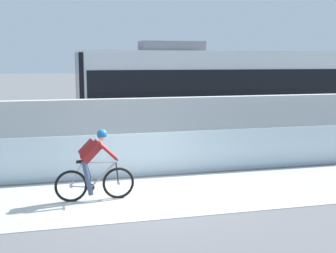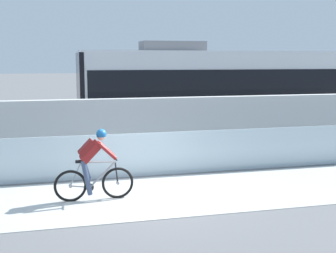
% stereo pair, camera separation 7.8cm
% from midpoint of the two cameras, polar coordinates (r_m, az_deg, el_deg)
% --- Properties ---
extents(ground_plane, '(200.00, 200.00, 0.00)m').
position_cam_midpoint_polar(ground_plane, '(10.51, -2.81, -8.82)').
color(ground_plane, slate).
extents(bike_path_deck, '(32.00, 3.20, 0.01)m').
position_cam_midpoint_polar(bike_path_deck, '(10.51, -2.81, -8.79)').
color(bike_path_deck, beige).
rests_on(bike_path_deck, ground).
extents(glass_parapet, '(32.00, 0.05, 1.17)m').
position_cam_midpoint_polar(glass_parapet, '(12.13, -4.54, -3.63)').
color(glass_parapet, silver).
rests_on(glass_parapet, ground).
extents(concrete_barrier_wall, '(32.00, 0.36, 1.96)m').
position_cam_midpoint_polar(concrete_barrier_wall, '(13.81, -5.81, -0.51)').
color(concrete_barrier_wall, silver).
rests_on(concrete_barrier_wall, ground).
extents(tram_rail_near, '(32.00, 0.08, 0.01)m').
position_cam_midpoint_polar(tram_rail_near, '(16.40, -7.02, -2.57)').
color(tram_rail_near, '#595654').
rests_on(tram_rail_near, ground).
extents(tram_rail_far, '(32.00, 0.08, 0.01)m').
position_cam_midpoint_polar(tram_rail_far, '(17.80, -7.59, -1.71)').
color(tram_rail_far, '#595654').
rests_on(tram_rail_far, ground).
extents(tram, '(11.06, 2.54, 3.81)m').
position_cam_midpoint_polar(tram, '(17.91, 6.78, 4.46)').
color(tram, silver).
rests_on(tram, ground).
extents(cyclist_on_bike, '(1.77, 0.58, 1.61)m').
position_cam_midpoint_polar(cyclist_on_bike, '(10.15, -9.21, -4.87)').
color(cyclist_on_bike, black).
rests_on(cyclist_on_bike, ground).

